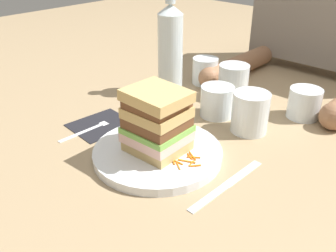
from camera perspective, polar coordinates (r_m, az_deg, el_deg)
The scene contains 28 objects.
ground_plane at distance 0.74m, azimuth -0.99°, elevation -4.72°, with size 3.00×3.00×0.00m, color #9E8460.
main_plate at distance 0.74m, azimuth -1.60°, elevation -4.15°, with size 0.26×0.26×0.02m, color white.
sandwich at distance 0.70m, azimuth -1.72°, elevation 0.76°, with size 0.11×0.11×0.13m.
carrot_shred_0 at distance 0.77m, azimuth -3.86°, elevation -1.73°, with size 0.00×0.00×0.03m, color orange.
carrot_shred_1 at distance 0.77m, azimuth -6.85°, elevation -2.06°, with size 0.00×0.00×0.02m, color orange.
carrot_shred_2 at distance 0.79m, azimuth -6.37°, elevation -0.98°, with size 0.00×0.00×0.03m, color orange.
carrot_shred_3 at distance 0.78m, azimuth -4.15°, elevation -1.42°, with size 0.00×0.00×0.02m, color orange.
carrot_shred_4 at distance 0.76m, azimuth -4.58°, elevation -2.16°, with size 0.00×0.00×0.02m, color orange.
carrot_shred_5 at distance 0.79m, azimuth -5.87°, elevation -1.18°, with size 0.00×0.00×0.03m, color orange.
carrot_shred_6 at distance 0.76m, azimuth -6.44°, elevation -2.41°, with size 0.00×0.00×0.02m, color orange.
carrot_shred_7 at distance 0.69m, azimuth 0.82°, elevation -5.32°, with size 0.00×0.00×0.03m, color orange.
carrot_shred_8 at distance 0.69m, azimuth 4.50°, elevation -5.94°, with size 0.00×0.00×0.02m, color orange.
carrot_shred_9 at distance 0.71m, azimuth 3.77°, elevation -4.60°, with size 0.00×0.00×0.03m, color orange.
carrot_shred_10 at distance 0.69m, azimuth 3.33°, elevation -5.91°, with size 0.00×0.00×0.02m, color orange.
carrot_shred_11 at distance 0.68m, azimuth 1.59°, elevation -6.13°, with size 0.00×0.00×0.02m, color orange.
carrot_shred_12 at distance 0.69m, azimuth 1.20°, elevation -5.42°, with size 0.00×0.00×0.03m, color orange.
carrot_shred_13 at distance 0.71m, azimuth 3.95°, elevation -4.80°, with size 0.00×0.00×0.03m, color orange.
carrot_shred_14 at distance 0.69m, azimuth 2.71°, elevation -5.52°, with size 0.00×0.00×0.03m, color orange.
carrot_shred_15 at distance 0.71m, azimuth 3.35°, elevation -4.68°, with size 0.00×0.00×0.02m, color orange.
napkin_dark at distance 0.87m, azimuth -10.23°, elevation 0.22°, with size 0.12×0.13×0.00m, color black.
fork at distance 0.86m, azimuth -11.44°, elevation -0.10°, with size 0.02×0.17×0.00m.
knife at distance 0.67m, azimuth 8.75°, elevation -9.07°, with size 0.02×0.20×0.00m.
juice_glass at distance 0.83m, azimuth 12.46°, elevation 1.66°, with size 0.08×0.08×0.09m.
water_bottle at distance 0.99m, azimuth 0.36°, elevation 11.81°, with size 0.07×0.07×0.28m.
empty_tumbler_0 at distance 1.00m, azimuth 9.98°, elevation 6.76°, with size 0.08×0.08×0.09m, color silver.
empty_tumbler_1 at distance 0.89m, azimuth 7.53°, elevation 3.80°, with size 0.08×0.08×0.07m, color silver.
empty_tumbler_2 at distance 0.94m, azimuth 20.20°, elevation 3.30°, with size 0.08×0.08×0.07m, color silver.
empty_tumbler_3 at distance 1.09m, azimuth 5.71°, elevation 8.43°, with size 0.07×0.07×0.07m, color silver.
Camera 1 is at (0.44, -0.44, 0.40)m, focal length 39.71 mm.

